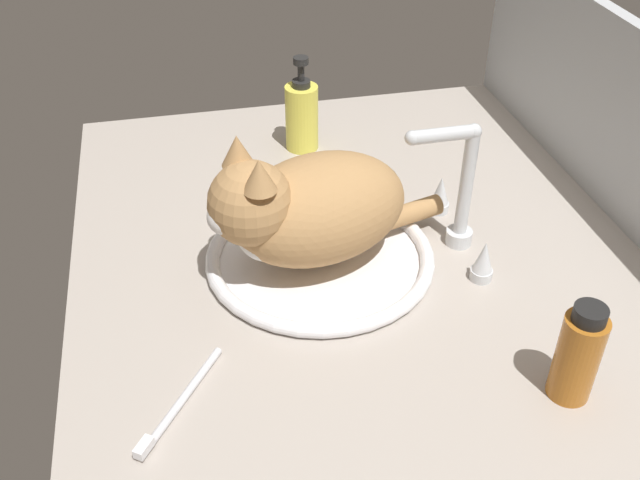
# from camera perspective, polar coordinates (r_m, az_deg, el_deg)

# --- Properties ---
(countertop) EXTENTS (1.07, 0.84, 0.03)m
(countertop) POSITION_cam_1_polar(r_m,az_deg,el_deg) (1.07, 3.22, -2.30)
(countertop) COLOR #ADA399
(countertop) RESTS_ON ground
(sink_basin) EXTENTS (0.34, 0.34, 0.02)m
(sink_basin) POSITION_cam_1_polar(r_m,az_deg,el_deg) (1.06, 0.00, -1.35)
(sink_basin) COLOR white
(sink_basin) RESTS_ON countertop
(faucet) EXTENTS (0.21, 0.12, 0.20)m
(faucet) POSITION_cam_1_polar(r_m,az_deg,el_deg) (1.07, 10.91, 3.14)
(faucet) COLOR silver
(faucet) RESTS_ON countertop
(cat) EXTENTS (0.24, 0.37, 0.20)m
(cat) POSITION_cam_1_polar(r_m,az_deg,el_deg) (0.99, -1.21, 2.53)
(cat) COLOR tan
(cat) RESTS_ON sink_basin
(soap_pump_bottle) EXTENTS (0.06, 0.06, 0.18)m
(soap_pump_bottle) POSITION_cam_1_polar(r_m,az_deg,el_deg) (1.32, -1.46, 9.84)
(soap_pump_bottle) COLOR #E5DB4C
(soap_pump_bottle) RESTS_ON countertop
(amber_bottle) EXTENTS (0.05, 0.05, 0.13)m
(amber_bottle) POSITION_cam_1_polar(r_m,az_deg,el_deg) (0.88, 19.75, -8.53)
(amber_bottle) COLOR #B2661E
(amber_bottle) RESTS_ON countertop
(toothbrush) EXTENTS (0.15, 0.11, 0.02)m
(toothbrush) POSITION_cam_1_polar(r_m,az_deg,el_deg) (0.88, -11.09, -12.56)
(toothbrush) COLOR silver
(toothbrush) RESTS_ON countertop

